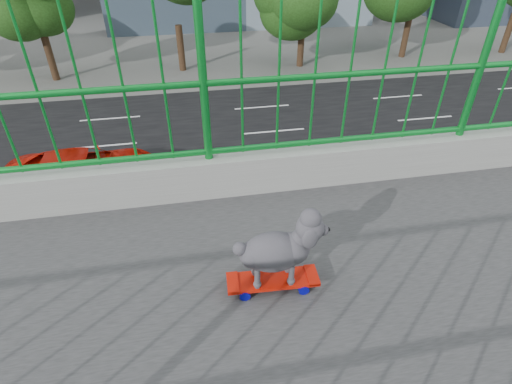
{
  "coord_description": "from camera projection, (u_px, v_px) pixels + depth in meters",
  "views": [
    {
      "loc": [
        1.13,
        3.87,
        8.76
      ],
      "look_at": [
        -1.16,
        4.3,
        7.13
      ],
      "focal_mm": 28.06,
      "sensor_mm": 36.0,
      "label": 1
    }
  ],
  "objects": [
    {
      "name": "skateboard",
      "position": [
        273.0,
        281.0,
        2.25
      ],
      "size": [
        0.18,
        0.52,
        0.07
      ],
      "rotation": [
        0.0,
        0.0,
        -0.06
      ],
      "color": "red",
      "rests_on": "footbridge"
    },
    {
      "name": "car_6",
      "position": [
        66.0,
        232.0,
        12.34
      ],
      "size": [
        2.22,
        4.81,
        1.34
      ],
      "primitive_type": "imported",
      "color": "#9E9EA3",
      "rests_on": "ground"
    },
    {
      "name": "car_2",
      "position": [
        84.0,
        173.0,
        14.85
      ],
      "size": [
        2.66,
        5.77,
        1.6
      ],
      "primitive_type": "imported",
      "rotation": [
        0.0,
        0.0,
        3.14
      ],
      "color": "red",
      "rests_on": "ground"
    },
    {
      "name": "road",
      "position": [
        94.0,
        182.0,
        15.8
      ],
      "size": [
        18.0,
        90.0,
        0.02
      ],
      "primitive_type": "cube",
      "color": "black",
      "rests_on": "ground"
    },
    {
      "name": "car_5",
      "position": [
        81.0,
        310.0,
        9.91
      ],
      "size": [
        1.4,
        4.01,
        1.32
      ],
      "primitive_type": "imported",
      "color": "red",
      "rests_on": "ground"
    },
    {
      "name": "poodle",
      "position": [
        279.0,
        248.0,
        2.12
      ],
      "size": [
        0.23,
        0.51,
        0.42
      ],
      "rotation": [
        0.0,
        0.0,
        -0.06
      ],
      "color": "#2B282D",
      "rests_on": "skateboard"
    }
  ]
}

